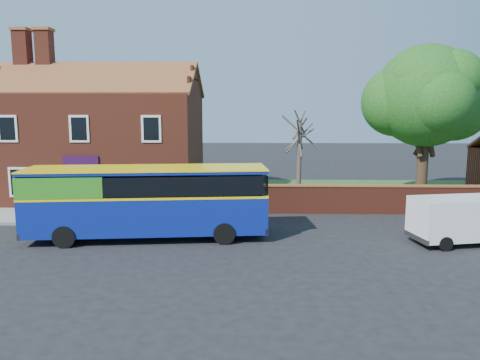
{
  "coord_description": "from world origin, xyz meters",
  "views": [
    {
      "loc": [
        2.49,
        -18.21,
        5.71
      ],
      "look_at": [
        1.94,
        5.0,
        2.15
      ],
      "focal_mm": 35.0,
      "sensor_mm": 36.0,
      "label": 1
    }
  ],
  "objects": [
    {
      "name": "large_tree",
      "position": [
        13.24,
        11.11,
        6.26
      ],
      "size": [
        7.84,
        6.2,
        9.56
      ],
      "color": "black",
      "rests_on": "ground"
    },
    {
      "name": "pavement",
      "position": [
        -7.0,
        5.75,
        0.06
      ],
      "size": [
        18.0,
        3.5,
        0.12
      ],
      "primitive_type": "cube",
      "color": "gray",
      "rests_on": "ground"
    },
    {
      "name": "kerb",
      "position": [
        -7.0,
        4.0,
        0.07
      ],
      "size": [
        18.0,
        0.15,
        0.14
      ],
      "primitive_type": "cube",
      "color": "slate",
      "rests_on": "ground"
    },
    {
      "name": "boundary_wall",
      "position": [
        13.0,
        7.0,
        0.81
      ],
      "size": [
        22.0,
        0.38,
        1.6
      ],
      "color": "maroon",
      "rests_on": "ground"
    },
    {
      "name": "van_near",
      "position": [
        11.64,
        1.36,
        1.11
      ],
      "size": [
        4.8,
        2.63,
        1.99
      ],
      "rotation": [
        0.0,
        0.0,
        0.19
      ],
      "color": "white",
      "rests_on": "ground"
    },
    {
      "name": "bus",
      "position": [
        -2.38,
        1.83,
        1.8
      ],
      "size": [
        10.6,
        3.67,
        3.16
      ],
      "rotation": [
        0.0,
        0.0,
        0.1
      ],
      "color": "navy",
      "rests_on": "ground"
    },
    {
      "name": "grass_strip",
      "position": [
        13.0,
        13.0,
        0.02
      ],
      "size": [
        26.0,
        12.0,
        0.04
      ],
      "primitive_type": "cube",
      "color": "#426B28",
      "rests_on": "ground"
    },
    {
      "name": "bare_tree",
      "position": [
        5.34,
        9.35,
        2.73
      ],
      "size": [
        2.0,
        2.38,
        5.33
      ],
      "color": "#4C4238",
      "rests_on": "ground"
    },
    {
      "name": "ground",
      "position": [
        0.0,
        0.0,
        0.0
      ],
      "size": [
        120.0,
        120.0,
        0.0
      ],
      "primitive_type": "plane",
      "color": "black",
      "rests_on": "ground"
    },
    {
      "name": "shop_building",
      "position": [
        -7.02,
        11.5,
        3.41
      ],
      "size": [
        12.3,
        8.13,
        10.5
      ],
      "color": "maroon",
      "rests_on": "ground"
    }
  ]
}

